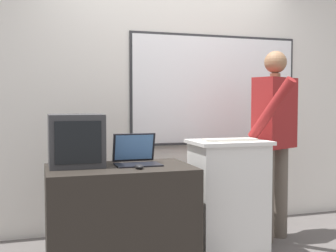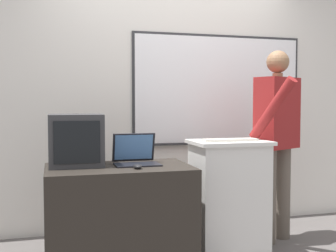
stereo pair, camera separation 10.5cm
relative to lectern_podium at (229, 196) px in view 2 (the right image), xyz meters
name	(u,v)px [view 2 (the right image)]	position (x,y,z in m)	size (l,w,h in m)	color
back_wall	(171,96)	(-0.24, 0.90, 0.84)	(6.40, 0.17, 2.63)	silver
lectern_podium	(229,196)	(0.00, 0.00, 0.00)	(0.62, 0.47, 0.94)	silver
side_desk	(119,218)	(-0.93, -0.11, -0.08)	(1.07, 0.66, 0.78)	#28231E
person_presenter	(277,132)	(0.53, 0.15, 0.52)	(0.59, 0.69, 1.71)	brown
laptop	(135,154)	(-0.79, -0.02, 0.38)	(0.34, 0.29, 0.23)	black
wireless_keyboard	(230,140)	(-0.02, -0.06, 0.48)	(0.45, 0.12, 0.02)	beige
computer_mouse_by_laptop	(138,166)	(-0.82, -0.27, 0.32)	(0.06, 0.10, 0.03)	black
crt_monitor	(76,140)	(-1.24, 0.01, 0.50)	(0.39, 0.38, 0.39)	#333335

